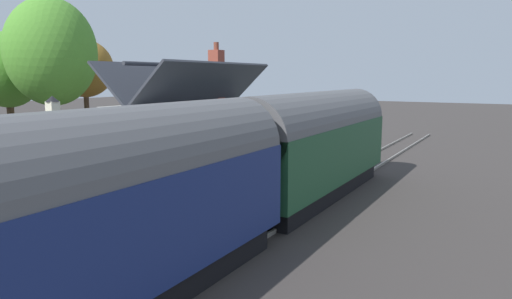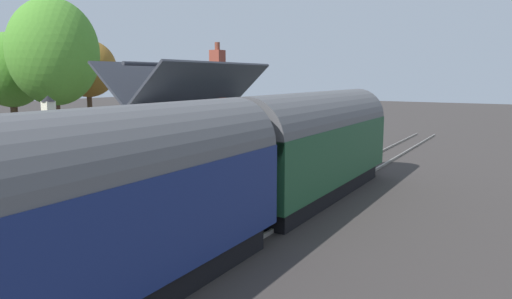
% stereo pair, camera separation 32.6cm
% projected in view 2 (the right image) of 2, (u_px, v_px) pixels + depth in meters
% --- Properties ---
extents(ground_plane, '(160.00, 160.00, 0.00)m').
position_uv_depth(ground_plane, '(266.00, 207.00, 17.61)').
color(ground_plane, '#383330').
extents(platform, '(32.00, 5.54, 0.86)m').
position_uv_depth(platform, '(189.00, 184.00, 19.44)').
color(platform, gray).
rests_on(platform, ground).
extents(platform_edge_coping, '(32.00, 0.36, 0.02)m').
position_uv_depth(platform_edge_coping, '(240.00, 181.00, 18.07)').
color(platform_edge_coping, beige).
rests_on(platform_edge_coping, platform).
extents(rail_near, '(52.00, 0.08, 0.14)m').
position_uv_depth(rail_near, '(305.00, 211.00, 16.78)').
color(rail_near, gray).
rests_on(rail_near, ground).
extents(rail_far, '(52.00, 0.08, 0.14)m').
position_uv_depth(rail_far, '(270.00, 206.00, 17.50)').
color(rail_far, gray).
rests_on(rail_far, ground).
extents(train, '(21.60, 2.73, 4.32)m').
position_uv_depth(train, '(245.00, 165.00, 14.30)').
color(train, black).
rests_on(train, ground).
extents(station_building, '(7.51, 3.83, 5.65)m').
position_uv_depth(station_building, '(190.00, 133.00, 20.42)').
color(station_building, white).
rests_on(station_building, platform).
extents(bench_near_building, '(1.41, 0.48, 0.88)m').
position_uv_depth(bench_near_building, '(289.00, 142.00, 25.39)').
color(bench_near_building, teal).
rests_on(bench_near_building, platform).
extents(bench_platform_end, '(1.41, 0.47, 0.88)m').
position_uv_depth(bench_platform_end, '(93.00, 195.00, 14.17)').
color(bench_platform_end, teal).
rests_on(bench_platform_end, platform).
extents(planter_corner_building, '(0.51, 0.51, 0.81)m').
position_uv_depth(planter_corner_building, '(140.00, 185.00, 15.60)').
color(planter_corner_building, black).
rests_on(planter_corner_building, platform).
extents(planter_edge_near, '(0.48, 0.48, 0.84)m').
position_uv_depth(planter_edge_near, '(106.00, 186.00, 15.47)').
color(planter_edge_near, '#9E5138').
rests_on(planter_edge_near, platform).
extents(planter_under_sign, '(0.88, 0.32, 0.54)m').
position_uv_depth(planter_under_sign, '(267.00, 138.00, 29.06)').
color(planter_under_sign, teal).
rests_on(planter_under_sign, platform).
extents(planter_edge_far, '(1.09, 0.32, 0.55)m').
position_uv_depth(planter_edge_far, '(293.00, 151.00, 23.87)').
color(planter_edge_far, black).
rests_on(planter_edge_far, platform).
extents(lamp_post_platform, '(0.32, 0.50, 3.61)m').
position_uv_depth(lamp_post_platform, '(51.00, 140.00, 11.20)').
color(lamp_post_platform, black).
rests_on(lamp_post_platform, platform).
extents(station_sign_board, '(0.96, 0.06, 1.57)m').
position_uv_depth(station_sign_board, '(7.00, 200.00, 10.87)').
color(station_sign_board, black).
rests_on(station_sign_board, platform).
extents(tree_far_left, '(4.20, 4.15, 8.58)m').
position_uv_depth(tree_far_left, '(54.00, 52.00, 21.82)').
color(tree_far_left, '#4C3828').
rests_on(tree_far_left, ground).
extents(tree_distant, '(3.16, 3.20, 6.98)m').
position_uv_depth(tree_distant, '(88.00, 69.00, 26.03)').
color(tree_distant, '#4C3828').
rests_on(tree_distant, ground).
extents(tree_behind_building, '(3.40, 3.51, 7.20)m').
position_uv_depth(tree_behind_building, '(11.00, 71.00, 23.96)').
color(tree_behind_building, '#4C3828').
rests_on(tree_behind_building, ground).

